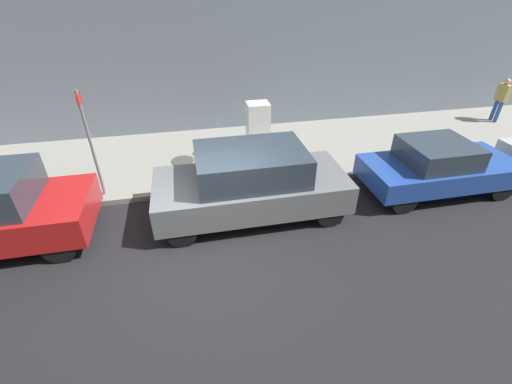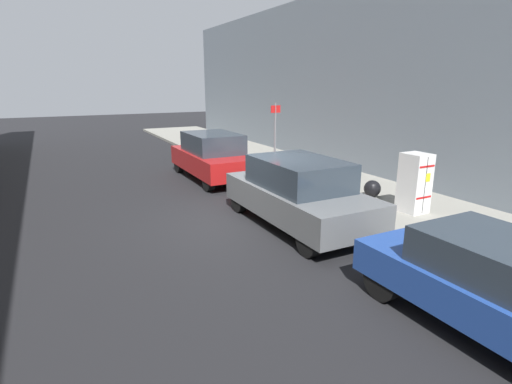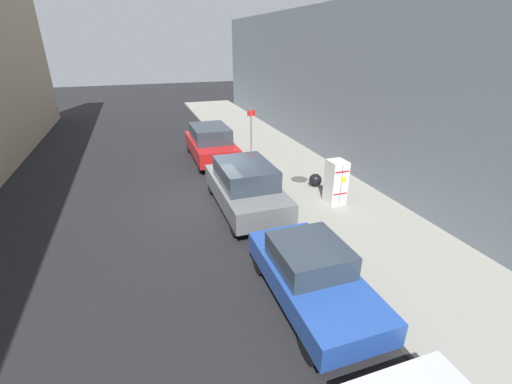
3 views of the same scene
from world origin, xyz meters
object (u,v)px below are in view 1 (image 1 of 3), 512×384
discarded_refrigerator (258,128)px  street_sign_post (90,140)px  trash_bag (208,147)px  parked_hatchback_blue (438,167)px  parked_suv_gray (251,183)px  pedestrian_walking_far (501,97)px

discarded_refrigerator → street_sign_post: (1.71, -4.50, 0.73)m
trash_bag → parked_hatchback_blue: parked_hatchback_blue is taller
trash_bag → parked_suv_gray: 3.33m
street_sign_post → parked_suv_gray: 4.01m
street_sign_post → parked_suv_gray: size_ratio=0.60×
street_sign_post → discarded_refrigerator: bearing=110.8°
discarded_refrigerator → parked_suv_gray: size_ratio=0.35×
discarded_refrigerator → parked_suv_gray: bearing=-15.0°
parked_suv_gray → street_sign_post: bearing=-111.3°
trash_bag → street_sign_post: bearing=-58.4°
street_sign_post → trash_bag: size_ratio=5.35×
trash_bag → pedestrian_walking_far: pedestrian_walking_far is taller
pedestrian_walking_far → parked_hatchback_blue: (3.85, -5.40, -0.35)m
parked_suv_gray → parked_hatchback_blue: 5.06m
discarded_refrigerator → street_sign_post: 4.87m
street_sign_post → trash_bag: 3.63m
street_sign_post → pedestrian_walking_far: street_sign_post is taller
pedestrian_walking_far → parked_hatchback_blue: size_ratio=0.41×
trash_bag → pedestrian_walking_far: bearing=93.3°
street_sign_post → parked_hatchback_blue: bearing=80.7°
street_sign_post → pedestrian_walking_far: bearing=99.7°
pedestrian_walking_far → parked_suv_gray: size_ratio=0.36×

